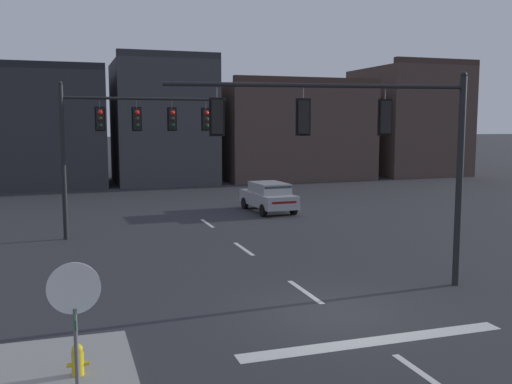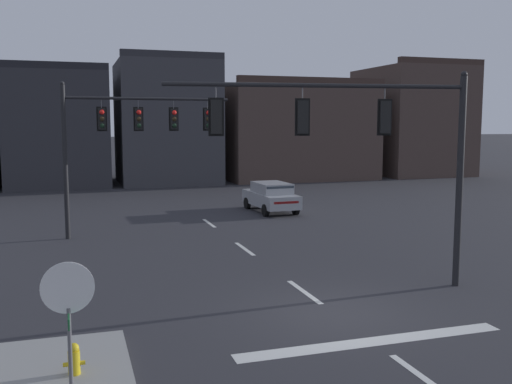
% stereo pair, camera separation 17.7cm
% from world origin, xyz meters
% --- Properties ---
extents(ground_plane, '(400.00, 400.00, 0.00)m').
position_xyz_m(ground_plane, '(0.00, 0.00, 0.00)').
color(ground_plane, '#2B2B30').
extents(stop_bar_paint, '(6.40, 0.50, 0.01)m').
position_xyz_m(stop_bar_paint, '(0.00, -2.00, 0.00)').
color(stop_bar_paint, silver).
rests_on(stop_bar_paint, ground).
extents(lane_centreline, '(0.16, 26.40, 0.01)m').
position_xyz_m(lane_centreline, '(0.00, 2.00, 0.00)').
color(lane_centreline, silver).
rests_on(lane_centreline, ground).
extents(signal_mast_near_side, '(8.56, 1.34, 6.28)m').
position_xyz_m(signal_mast_near_side, '(1.67, 1.66, 4.45)').
color(signal_mast_near_side, black).
rests_on(signal_mast_near_side, ground).
extents(signal_mast_far_side, '(7.07, 0.49, 6.49)m').
position_xyz_m(signal_mast_far_side, '(-4.02, 12.17, 4.51)').
color(signal_mast_far_side, black).
rests_on(signal_mast_far_side, ground).
extents(stop_sign, '(0.76, 0.64, 2.83)m').
position_xyz_m(stop_sign, '(-6.34, -4.41, 2.14)').
color(stop_sign, '#56565B').
rests_on(stop_sign, ground).
extents(car_lot_nearside, '(2.06, 4.52, 1.61)m').
position_xyz_m(car_lot_nearside, '(4.04, 16.57, 0.86)').
color(car_lot_nearside, '#9EA0A5').
rests_on(car_lot_nearside, ground).
extents(fire_hydrant, '(0.40, 0.30, 0.75)m').
position_xyz_m(fire_hydrant, '(-6.31, -2.09, 0.33)').
color(fire_hydrant, gold).
rests_on(fire_hydrant, ground).
extents(building_row, '(48.39, 13.18, 10.35)m').
position_xyz_m(building_row, '(2.53, 35.61, 4.48)').
color(building_row, '#2D2D33').
rests_on(building_row, ground).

